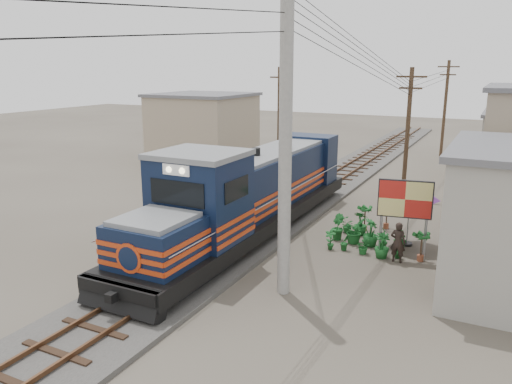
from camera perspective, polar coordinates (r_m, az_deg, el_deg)
The scene contains 14 objects.
ground at distance 18.31m, azimuth -6.42°, elevation -8.54°, with size 120.00×120.00×0.00m, color #473F35.
ballast at distance 26.74m, azimuth 5.32°, elevation -0.97°, with size 3.60×70.00×0.16m, color #595651.
track at distance 26.70m, azimuth 5.33°, elevation -0.59°, with size 1.15×70.00×0.12m.
locomotive at distance 20.92m, azimuth -0.75°, elevation -0.42°, with size 3.02×16.42×4.07m.
utility_pole_main at distance 14.92m, azimuth 3.38°, elevation 6.28°, with size 0.40×0.40×10.00m.
wooden_pole_mid at distance 28.68m, azimuth 16.94°, elevation 6.84°, with size 1.60×0.24×7.00m.
wooden_pole_far at distance 42.42m, azimuth 20.79°, elevation 9.08°, with size 1.60×0.24×7.50m.
wooden_pole_left at distance 35.29m, azimuth 2.66°, elevation 8.71°, with size 1.60×0.24×7.00m.
power_lines at distance 24.48m, azimuth 4.06°, elevation 15.37°, with size 9.65×19.00×3.30m.
shophouse_left at distance 36.03m, azimuth -6.02°, elevation 7.05°, with size 6.30×6.30×5.20m.
billboard at distance 19.09m, azimuth 16.66°, elevation -1.05°, with size 1.95×0.45×3.03m.
market_umbrella at distance 20.61m, azimuth 17.25°, elevation 0.05°, with size 2.45×2.45×2.54m.
vendor at distance 19.12m, azimuth 15.91°, elevation -5.55°, with size 0.56×0.37×1.54m, color black.
plant_nursery at distance 20.67m, azimuth 12.08°, elevation -4.64°, with size 3.32×2.96×1.12m.
Camera 1 is at (9.36, -14.06, 7.05)m, focal length 35.00 mm.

